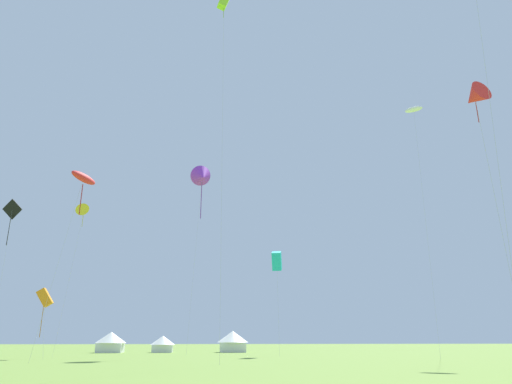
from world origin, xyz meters
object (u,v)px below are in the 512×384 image
kite_white_parafoil (414,110)px  kite_yellow_delta (84,212)px  festival_tent_right (111,341)px  festival_tent_center (163,343)px  kite_black_diamond (12,212)px  festival_tent_left (233,340)px  kite_purple_delta (202,177)px  kite_red_delta (475,97)px  kite_cyan_box (277,261)px  kite_red_parafoil (84,178)px  kite_orange_box (45,298)px  kite_lime_box (224,2)px

kite_white_parafoil → kite_yellow_delta: 44.35m
festival_tent_right → festival_tent_center: 7.90m
kite_black_diamond → festival_tent_center: size_ratio=5.04×
festival_tent_left → kite_purple_delta: bearing=-110.9°
kite_red_delta → festival_tent_left: size_ratio=3.55×
kite_red_delta → kite_white_parafoil: 30.56m
kite_cyan_box → kite_red_delta: (7.03, -36.47, 4.70)m
kite_black_diamond → kite_red_delta: size_ratio=1.10×
kite_red_parafoil → festival_tent_left: (17.28, 31.40, -15.56)m
kite_cyan_box → kite_yellow_delta: 25.97m
kite_black_diamond → kite_yellow_delta: size_ratio=1.04×
kite_red_delta → festival_tent_left: bearing=102.7°
kite_purple_delta → festival_tent_center: bearing=109.5°
kite_purple_delta → kite_white_parafoil: 29.67m
kite_black_diamond → kite_yellow_delta: 9.24m
kite_cyan_box → kite_red_parafoil: kite_red_parafoil is taller
festival_tent_right → kite_red_delta: bearing=-59.7°
kite_orange_box → kite_black_diamond: kite_black_diamond is taller
kite_orange_box → kite_black_diamond: 14.77m
kite_cyan_box → kite_red_parafoil: bearing=-144.6°
kite_orange_box → kite_red_delta: (34.09, -30.04, 10.32)m
kite_red_parafoil → kite_lime_box: bearing=-17.8°
kite_yellow_delta → festival_tent_right: (1.79, 17.23, -15.88)m
kite_orange_box → kite_red_parafoil: kite_red_parafoil is taller
kite_purple_delta → kite_lime_box: 24.38m
kite_red_parafoil → kite_red_delta: bearing=-35.7°
kite_purple_delta → kite_yellow_delta: kite_purple_delta is taller
kite_red_parafoil → kite_yellow_delta: kite_yellow_delta is taller
kite_yellow_delta → kite_red_parafoil: bearing=-76.8°
kite_black_diamond → kite_red_delta: kite_black_diamond is taller
kite_red_parafoil → kite_yellow_delta: 14.55m
kite_red_parafoil → kite_white_parafoil: bearing=7.6°
kite_white_parafoil → festival_tent_left: bearing=128.6°
kite_cyan_box → festival_tent_center: bearing=134.7°
kite_orange_box → kite_lime_box: bearing=-36.1°
kite_purple_delta → festival_tent_center: kite_purple_delta is taller
kite_white_parafoil → kite_lime_box: bearing=-159.3°
festival_tent_right → festival_tent_left: festival_tent_left is taller
kite_black_diamond → kite_red_parafoil: (12.50, -15.21, -0.25)m
kite_white_parafoil → kite_yellow_delta: kite_white_parafoil is taller
kite_orange_box → kite_purple_delta: (16.69, 7.36, 17.53)m
kite_purple_delta → kite_yellow_delta: bearing=-170.9°
kite_purple_delta → festival_tent_right: size_ratio=5.48×
kite_lime_box → festival_tent_center: bearing=101.2°
kite_red_parafoil → festival_tent_right: kite_red_parafoil is taller
kite_cyan_box → kite_yellow_delta: (-25.31, -1.46, 5.62)m
kite_black_diamond → kite_cyan_box: bearing=0.7°
kite_red_parafoil → festival_tent_center: bearing=78.5°
kite_red_parafoil → kite_lime_box: kite_lime_box is taller
kite_white_parafoil → festival_tent_left: size_ratio=6.15×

